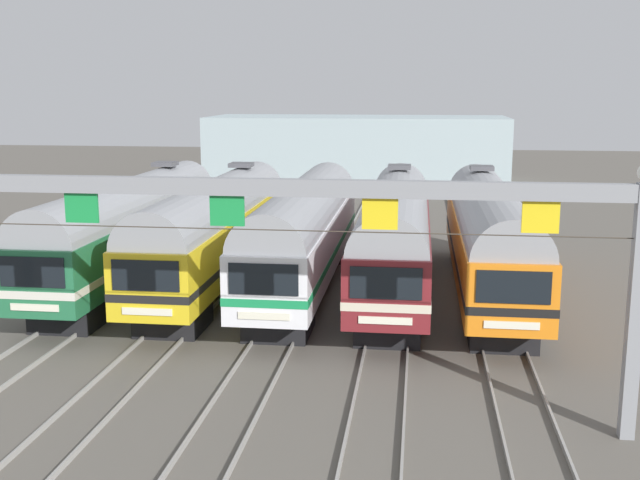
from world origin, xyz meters
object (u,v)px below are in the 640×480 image
at_px(commuter_train_maroon, 395,231).
at_px(catenary_gantry, 228,226).
at_px(commuter_train_green, 131,225).
at_px(commuter_train_white, 304,229).
at_px(commuter_train_orange, 489,234).
at_px(commuter_train_yellow, 216,227).

height_order(commuter_train_maroon, catenary_gantry, catenary_gantry).
distance_m(commuter_train_green, commuter_train_white, 7.84).
bearing_deg(commuter_train_white, catenary_gantry, -90.00).
relative_size(commuter_train_white, commuter_train_maroon, 1.00).
distance_m(commuter_train_orange, catenary_gantry, 15.82).
bearing_deg(commuter_train_white, commuter_train_yellow, 179.94).
relative_size(commuter_train_maroon, commuter_train_orange, 1.00).
bearing_deg(commuter_train_orange, commuter_train_yellow, 180.00).
relative_size(commuter_train_yellow, commuter_train_maroon, 1.00).
relative_size(commuter_train_yellow, catenary_gantry, 0.86).
distance_m(commuter_train_maroon, catenary_gantry, 14.28).
height_order(commuter_train_green, commuter_train_yellow, same).
distance_m(commuter_train_maroon, commuter_train_orange, 3.92).
xyz_separation_m(commuter_train_white, commuter_train_orange, (7.84, 0.00, 0.00)).
bearing_deg(catenary_gantry, commuter_train_green, 120.15).
xyz_separation_m(commuter_train_white, catenary_gantry, (0.00, -13.49, 2.54)).
bearing_deg(commuter_train_orange, catenary_gantry, -120.15).
xyz_separation_m(commuter_train_yellow, catenary_gantry, (3.92, -13.50, 2.54)).
relative_size(commuter_train_green, catenary_gantry, 0.86).
bearing_deg(catenary_gantry, commuter_train_orange, 59.85).
xyz_separation_m(commuter_train_yellow, commuter_train_orange, (11.76, 0.00, 0.00)).
bearing_deg(catenary_gantry, commuter_train_yellow, 106.20).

